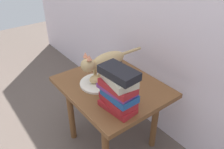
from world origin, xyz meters
TOP-DOWN VIEW (x-y plane):
  - ground_plane at (0.00, 0.00)m, footprint 6.00×6.00m
  - side_table at (0.00, 0.00)m, footprint 0.68×0.57m
  - plate at (-0.07, -0.07)m, footprint 0.24×0.24m
  - bread_roll at (-0.08, -0.08)m, footprint 0.07×0.09m
  - cat at (-0.09, 0.00)m, footprint 0.09×0.48m
  - book_stack at (0.21, -0.12)m, footprint 0.24×0.14m
  - tv_remote at (-0.24, 0.18)m, footprint 0.14×0.13m

SIDE VIEW (x-z plane):
  - ground_plane at x=0.00m, z-range 0.00..0.00m
  - side_table at x=0.00m, z-range 0.18..0.69m
  - plate at x=-0.07m, z-range 0.51..0.53m
  - tv_remote at x=-0.24m, z-range 0.51..0.53m
  - bread_roll at x=-0.08m, z-range 0.53..0.58m
  - book_stack at x=0.21m, z-range 0.51..0.77m
  - cat at x=-0.09m, z-range 0.53..0.76m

